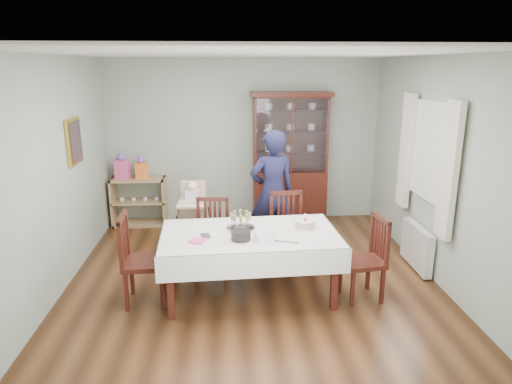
{
  "coord_description": "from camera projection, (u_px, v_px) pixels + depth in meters",
  "views": [
    {
      "loc": [
        -0.31,
        -5.08,
        2.58
      ],
      "look_at": [
        0.05,
        0.2,
        1.1
      ],
      "focal_mm": 32.0,
      "sensor_mm": 36.0,
      "label": 1
    }
  ],
  "objects": [
    {
      "name": "floor",
      "position": [
        253.0,
        283.0,
        5.59
      ],
      "size": [
        5.0,
        5.0,
        0.0
      ],
      "primitive_type": "plane",
      "color": "#593319",
      "rests_on": "ground"
    },
    {
      "name": "room_shell",
      "position": [
        250.0,
        138.0,
        5.64
      ],
      "size": [
        5.0,
        5.0,
        5.0
      ],
      "color": "#9EAA99",
      "rests_on": "floor"
    },
    {
      "name": "dining_table",
      "position": [
        250.0,
        263.0,
        5.23
      ],
      "size": [
        2.05,
        1.24,
        0.76
      ],
      "rotation": [
        0.0,
        0.0,
        0.05
      ],
      "color": "#411910",
      "rests_on": "floor"
    },
    {
      "name": "china_cabinet",
      "position": [
        290.0,
        157.0,
        7.51
      ],
      "size": [
        1.3,
        0.48,
        2.18
      ],
      "color": "#411910",
      "rests_on": "floor"
    },
    {
      "name": "sideboard",
      "position": [
        139.0,
        201.0,
        7.56
      ],
      "size": [
        0.9,
        0.38,
        0.8
      ],
      "color": "tan",
      "rests_on": "floor"
    },
    {
      "name": "picture_frame",
      "position": [
        74.0,
        141.0,
        5.77
      ],
      "size": [
        0.04,
        0.48,
        0.58
      ],
      "primitive_type": "cube",
      "color": "gold",
      "rests_on": "room_shell"
    },
    {
      "name": "window",
      "position": [
        431.0,
        152.0,
        5.61
      ],
      "size": [
        0.04,
        1.02,
        1.22
      ],
      "primitive_type": "cube",
      "color": "white",
      "rests_on": "room_shell"
    },
    {
      "name": "curtain_left",
      "position": [
        449.0,
        171.0,
        5.04
      ],
      "size": [
        0.07,
        0.3,
        1.55
      ],
      "primitive_type": "cube",
      "color": "silver",
      "rests_on": "room_shell"
    },
    {
      "name": "curtain_right",
      "position": [
        406.0,
        151.0,
        6.23
      ],
      "size": [
        0.07,
        0.3,
        1.55
      ],
      "primitive_type": "cube",
      "color": "silver",
      "rests_on": "room_shell"
    },
    {
      "name": "radiator",
      "position": [
        417.0,
        246.0,
        5.94
      ],
      "size": [
        0.1,
        0.8,
        0.55
      ],
      "primitive_type": "cube",
      "color": "white",
      "rests_on": "floor"
    },
    {
      "name": "chair_far_left",
      "position": [
        212.0,
        252.0,
        5.79
      ],
      "size": [
        0.46,
        0.46,
        0.96
      ],
      "rotation": [
        0.0,
        0.0,
        -0.08
      ],
      "color": "#411910",
      "rests_on": "floor"
    },
    {
      "name": "chair_far_right",
      "position": [
        288.0,
        247.0,
        5.92
      ],
      "size": [
        0.48,
        0.48,
        1.0
      ],
      "rotation": [
        0.0,
        0.0,
        0.08
      ],
      "color": "#411910",
      "rests_on": "floor"
    },
    {
      "name": "chair_end_left",
      "position": [
        144.0,
        276.0,
        5.08
      ],
      "size": [
        0.48,
        0.48,
        1.03
      ],
      "rotation": [
        0.0,
        0.0,
        1.61
      ],
      "color": "#411910",
      "rests_on": "floor"
    },
    {
      "name": "chair_end_right",
      "position": [
        363.0,
        274.0,
        5.18
      ],
      "size": [
        0.49,
        0.49,
        0.97
      ],
      "rotation": [
        0.0,
        0.0,
        -1.42
      ],
      "color": "#411910",
      "rests_on": "floor"
    },
    {
      "name": "woman",
      "position": [
        272.0,
        193.0,
        6.3
      ],
      "size": [
        0.72,
        0.55,
        1.75
      ],
      "primitive_type": "imported",
      "rotation": [
        0.0,
        0.0,
        3.37
      ],
      "color": "black",
      "rests_on": "floor"
    },
    {
      "name": "high_chair",
      "position": [
        194.0,
        225.0,
        6.39
      ],
      "size": [
        0.5,
        0.5,
        1.05
      ],
      "rotation": [
        0.0,
        0.0,
        -0.07
      ],
      "color": "black",
      "rests_on": "floor"
    },
    {
      "name": "champagne_tray",
      "position": [
        241.0,
        224.0,
        5.23
      ],
      "size": [
        0.33,
        0.33,
        0.2
      ],
      "color": "silver",
      "rests_on": "dining_table"
    },
    {
      "name": "birthday_cake",
      "position": [
        305.0,
        225.0,
        5.25
      ],
      "size": [
        0.26,
        0.26,
        0.18
      ],
      "color": "white",
      "rests_on": "dining_table"
    },
    {
      "name": "plate_stack_dark",
      "position": [
        241.0,
        235.0,
        4.91
      ],
      "size": [
        0.27,
        0.27,
        0.1
      ],
      "primitive_type": "cylinder",
      "rotation": [
        0.0,
        0.0,
        -0.31
      ],
      "color": "black",
      "rests_on": "dining_table"
    },
    {
      "name": "plate_stack_white",
      "position": [
        265.0,
        236.0,
        4.89
      ],
      "size": [
        0.29,
        0.29,
        0.1
      ],
      "primitive_type": "cylinder",
      "rotation": [
        0.0,
        0.0,
        -0.36
      ],
      "color": "white",
      "rests_on": "dining_table"
    },
    {
      "name": "napkin_stack",
      "position": [
        197.0,
        241.0,
        4.86
      ],
      "size": [
        0.2,
        0.2,
        0.02
      ],
      "primitive_type": "cube",
      "rotation": [
        0.0,
        0.0,
        -0.41
      ],
      "color": "#E35390",
      "rests_on": "dining_table"
    },
    {
      "name": "cutlery",
      "position": [
        202.0,
        236.0,
        5.01
      ],
      "size": [
        0.15,
        0.2,
        0.01
      ],
      "primitive_type": null,
      "rotation": [
        0.0,
        0.0,
        0.17
      ],
      "color": "silver",
      "rests_on": "dining_table"
    },
    {
      "name": "cake_knife",
      "position": [
        286.0,
        242.0,
        4.85
      ],
      "size": [
        0.28,
        0.12,
        0.01
      ],
      "primitive_type": "cube",
      "rotation": [
        0.0,
        0.0,
        -0.32
      ],
      "color": "silver",
      "rests_on": "dining_table"
    },
    {
      "name": "gift_bag_pink",
      "position": [
        122.0,
        167.0,
        7.37
      ],
      "size": [
        0.25,
        0.18,
        0.42
      ],
      "color": "#E35390",
      "rests_on": "sideboard"
    },
    {
      "name": "gift_bag_orange",
      "position": [
        141.0,
        168.0,
        7.39
      ],
      "size": [
        0.22,
        0.17,
        0.37
      ],
      "color": "orange",
      "rests_on": "sideboard"
    }
  ]
}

